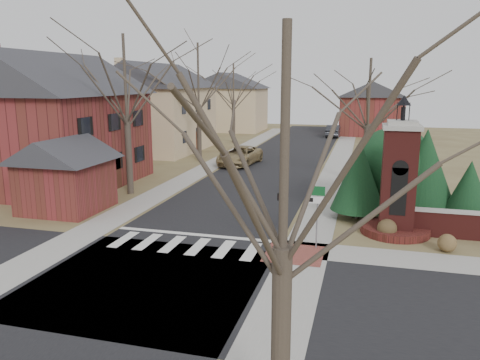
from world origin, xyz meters
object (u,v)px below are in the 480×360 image
(traffic_signal_pole, at_px, (282,196))
(distant_car, at_px, (334,131))
(pickup_truck, at_px, (240,156))
(sign_post, at_px, (317,205))
(brick_gate_monument, at_px, (398,189))

(traffic_signal_pole, height_order, distant_car, traffic_signal_pole)
(pickup_truck, height_order, distant_car, pickup_truck)
(sign_post, bearing_deg, distant_car, 93.01)
(brick_gate_monument, xyz_separation_m, distant_car, (-5.60, 38.65, -1.39))
(brick_gate_monument, relative_size, distant_car, 1.38)
(traffic_signal_pole, relative_size, pickup_truck, 0.79)
(brick_gate_monument, height_order, distant_car, brick_gate_monument)
(pickup_truck, bearing_deg, sign_post, -60.23)
(sign_post, distance_m, brick_gate_monument, 4.55)
(distant_car, bearing_deg, traffic_signal_pole, 92.50)
(distant_car, bearing_deg, sign_post, 94.32)
(traffic_signal_pole, relative_size, brick_gate_monument, 0.69)
(sign_post, height_order, pickup_truck, sign_post)
(brick_gate_monument, bearing_deg, pickup_truck, 126.91)
(pickup_truck, distance_m, distant_car, 23.61)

